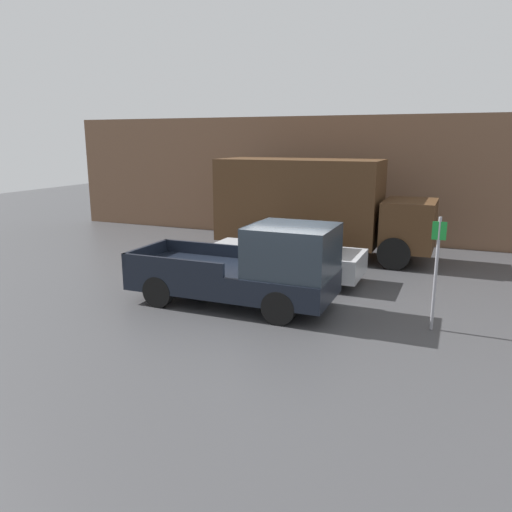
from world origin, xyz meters
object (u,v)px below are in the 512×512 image
at_px(parking_sign, 436,268).
at_px(newspaper_box, 290,226).
at_px(car, 286,253).
at_px(delivery_truck, 313,204).
at_px(pickup_truck, 252,268).

relative_size(parking_sign, newspaper_box, 2.65).
bearing_deg(parking_sign, car, 148.85).
height_order(car, parking_sign, parking_sign).
xyz_separation_m(car, delivery_truck, (-0.18, 3.56, 1.06)).
distance_m(car, newspaper_box, 6.77).
relative_size(pickup_truck, delivery_truck, 0.68).
xyz_separation_m(car, newspaper_box, (-2.03, 6.45, -0.33)).
height_order(parking_sign, newspaper_box, parking_sign).
bearing_deg(parking_sign, pickup_truck, -178.83).
distance_m(delivery_truck, newspaper_box, 3.70).
xyz_separation_m(pickup_truck, car, (-0.07, 2.77, -0.20)).
bearing_deg(parking_sign, newspaper_box, 125.27).
bearing_deg(newspaper_box, delivery_truck, -57.49).
distance_m(parking_sign, newspaper_box, 11.23).
bearing_deg(delivery_truck, pickup_truck, -87.72).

